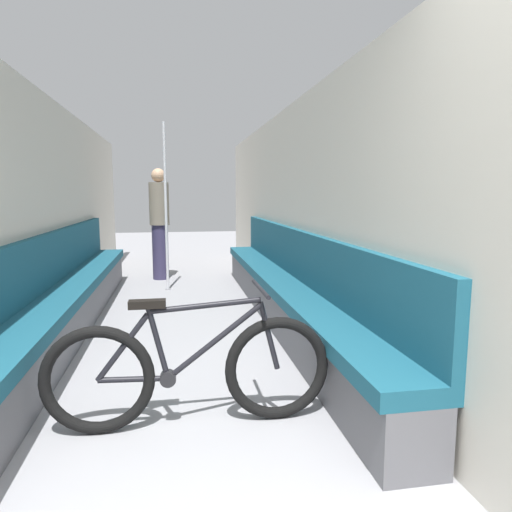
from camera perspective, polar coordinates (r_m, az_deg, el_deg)
wall_left at (r=4.67m, az=-25.84°, el=4.83°), size 0.10×10.27×2.29m
wall_right at (r=4.68m, az=6.32°, el=5.57°), size 0.10×10.27×2.29m
bench_seat_row_left at (r=4.73m, az=-22.58°, el=-5.05°), size 0.41×5.50×0.96m
bench_seat_row_right at (r=4.74m, az=3.53°, el=-4.43°), size 0.41×5.50×0.96m
bicycle at (r=2.69m, az=-8.24°, el=-14.04°), size 1.63×0.46×0.80m
grab_pole_near at (r=6.33m, az=-11.20°, el=5.71°), size 0.08×0.08×2.27m
passenger_standing at (r=7.19m, az=-11.96°, el=4.11°), size 0.30×0.30×1.70m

